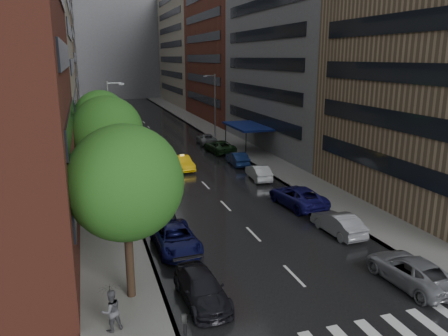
# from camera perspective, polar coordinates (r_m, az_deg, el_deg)

# --- Properties ---
(ground) EXTENTS (220.00, 220.00, 0.00)m
(ground) POSITION_cam_1_polar(r_m,az_deg,el_deg) (21.56, 14.16, -18.29)
(ground) COLOR gray
(ground) RESTS_ON ground
(road) EXTENTS (14.00, 140.00, 0.01)m
(road) POSITION_cam_1_polar(r_m,az_deg,el_deg) (66.97, -8.82, 4.27)
(road) COLOR black
(road) RESTS_ON ground
(sidewalk_left) EXTENTS (4.00, 140.00, 0.15)m
(sidewalk_left) POSITION_cam_1_polar(r_m,az_deg,el_deg) (66.20, -16.55, 3.79)
(sidewalk_left) COLOR gray
(sidewalk_left) RESTS_ON ground
(sidewalk_right) EXTENTS (4.00, 140.00, 0.15)m
(sidewalk_right) POSITION_cam_1_polar(r_m,az_deg,el_deg) (68.90, -1.39, 4.78)
(sidewalk_right) COLOR gray
(sidewalk_right) RESTS_ON ground
(buildings_left) EXTENTS (8.00, 108.00, 38.00)m
(buildings_left) POSITION_cam_1_polar(r_m,az_deg,el_deg) (74.29, -22.49, 16.75)
(buildings_left) COLOR maroon
(buildings_left) RESTS_ON ground
(buildings_right) EXTENTS (8.05, 109.10, 36.00)m
(buildings_right) POSITION_cam_1_polar(r_m,az_deg,el_deg) (76.25, 1.57, 16.97)
(buildings_right) COLOR #937A5B
(buildings_right) RESTS_ON ground
(building_far) EXTENTS (40.00, 14.00, 32.00)m
(building_far) POSITION_cam_1_polar(r_m,az_deg,el_deg) (133.67, -13.94, 15.84)
(building_far) COLOR slate
(building_far) RESTS_ON ground
(tree_near) EXTENTS (5.39, 5.39, 8.60)m
(tree_near) POSITION_cam_1_polar(r_m,az_deg,el_deg) (20.42, -12.79, -1.92)
(tree_near) COLOR #382619
(tree_near) RESTS_ON ground
(tree_mid) EXTENTS (5.46, 5.46, 8.70)m
(tree_mid) POSITION_cam_1_polar(r_m,az_deg,el_deg) (34.27, -15.02, 4.56)
(tree_mid) COLOR #382619
(tree_mid) RESTS_ON ground
(tree_far) EXTENTS (5.23, 5.23, 8.33)m
(tree_far) POSITION_cam_1_polar(r_m,az_deg,el_deg) (45.47, -15.79, 6.48)
(tree_far) COLOR #382619
(tree_far) RESTS_ON ground
(taxi) EXTENTS (1.98, 4.59, 1.47)m
(taxi) POSITION_cam_1_polar(r_m,az_deg,el_deg) (45.77, -5.48, 0.67)
(taxi) COLOR #E5AD0C
(taxi) RESTS_ON ground
(parked_cars_left) EXTENTS (2.91, 43.06, 1.59)m
(parked_cars_left) POSITION_cam_1_polar(r_m,az_deg,el_deg) (39.03, -10.12, -1.87)
(parked_cars_left) COLOR black
(parked_cars_left) RESTS_ON ground
(parked_cars_right) EXTENTS (3.18, 44.96, 1.59)m
(parked_cars_right) POSITION_cam_1_polar(r_m,az_deg,el_deg) (41.24, 5.01, -0.82)
(parked_cars_right) COLOR gray
(parked_cars_right) RESTS_ON ground
(ped_black_umbrella) EXTENTS (1.08, 0.98, 2.09)m
(ped_black_umbrella) POSITION_cam_1_polar(r_m,az_deg,el_deg) (19.79, -14.58, -16.85)
(ped_black_umbrella) COLOR #4D4D52
(ped_black_umbrella) RESTS_ON sidewalk_left
(street_lamp_left) EXTENTS (1.74, 0.22, 9.00)m
(street_lamp_left) POSITION_cam_1_polar(r_m,az_deg,el_deg) (45.74, -14.62, 5.57)
(street_lamp_left) COLOR gray
(street_lamp_left) RESTS_ON sidewalk_left
(street_lamp_right) EXTENTS (1.74, 0.22, 9.00)m
(street_lamp_right) POSITION_cam_1_polar(r_m,az_deg,el_deg) (63.14, -1.25, 8.31)
(street_lamp_right) COLOR gray
(street_lamp_right) RESTS_ON sidewalk_right
(awning) EXTENTS (4.00, 8.00, 3.12)m
(awning) POSITION_cam_1_polar(r_m,az_deg,el_deg) (54.36, 3.06, 5.46)
(awning) COLOR navy
(awning) RESTS_ON sidewalk_right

